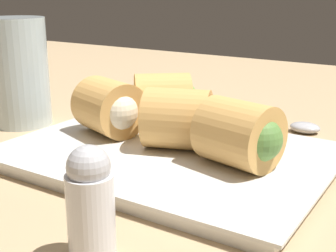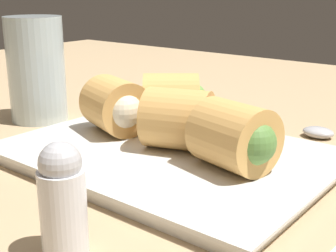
% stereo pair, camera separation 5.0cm
% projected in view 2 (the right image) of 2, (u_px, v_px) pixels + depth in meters
% --- Properties ---
extents(table_surface, '(1.80, 1.40, 0.02)m').
position_uv_depth(table_surface, '(165.00, 167.00, 0.50)').
color(table_surface, tan).
rests_on(table_surface, ground).
extents(serving_plate, '(0.32, 0.23, 0.01)m').
position_uv_depth(serving_plate, '(168.00, 156.00, 0.48)').
color(serving_plate, silver).
rests_on(serving_plate, table_surface).
extents(roll_front_left, '(0.09, 0.09, 0.06)m').
position_uv_depth(roll_front_left, '(175.00, 99.00, 0.55)').
color(roll_front_left, '#DBA356').
rests_on(roll_front_left, serving_plate).
extents(roll_front_right, '(0.08, 0.07, 0.06)m').
position_uv_depth(roll_front_right, '(238.00, 137.00, 0.42)').
color(roll_front_right, '#DBA356').
rests_on(roll_front_right, serving_plate).
extents(roll_back_left, '(0.08, 0.08, 0.06)m').
position_uv_depth(roll_back_left, '(185.00, 119.00, 0.47)').
color(roll_back_left, '#DBA356').
rests_on(roll_back_left, serving_plate).
extents(roll_back_right, '(0.08, 0.08, 0.06)m').
position_uv_depth(roll_back_right, '(116.00, 107.00, 0.52)').
color(roll_back_right, '#DBA356').
rests_on(roll_back_right, serving_plate).
extents(spoon, '(0.19, 0.03, 0.01)m').
position_uv_depth(spoon, '(302.00, 130.00, 0.57)').
color(spoon, '#B2B2B7').
rests_on(spoon, table_surface).
extents(drinking_glass, '(0.07, 0.07, 0.14)m').
position_uv_depth(drinking_glass, '(36.00, 69.00, 0.62)').
color(drinking_glass, silver).
rests_on(drinking_glass, table_surface).
extents(salt_shaker, '(0.03, 0.03, 0.08)m').
position_uv_depth(salt_shaker, '(63.00, 200.00, 0.31)').
color(salt_shaker, silver).
rests_on(salt_shaker, table_surface).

